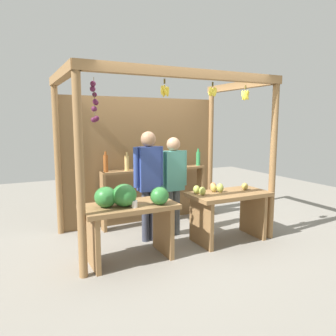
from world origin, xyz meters
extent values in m
plane|color=gray|center=(0.00, 0.00, 0.00)|extent=(12.00, 12.00, 0.00)
cylinder|color=olive|center=(-1.46, -0.85, 1.25)|extent=(0.10, 0.10, 2.50)
cylinder|color=olive|center=(1.46, -0.85, 1.25)|extent=(0.10, 0.10, 2.50)
cylinder|color=olive|center=(-1.46, 0.85, 1.25)|extent=(0.10, 0.10, 2.50)
cylinder|color=olive|center=(1.46, 0.85, 1.25)|extent=(0.10, 0.10, 2.50)
cube|color=olive|center=(0.00, -0.85, 2.44)|extent=(3.03, 0.12, 0.12)
cube|color=olive|center=(-1.46, 0.00, 2.44)|extent=(0.12, 1.80, 0.12)
cube|color=olive|center=(1.46, 0.00, 2.44)|extent=(0.12, 1.80, 0.12)
cube|color=brown|center=(0.00, 0.87, 1.12)|extent=(2.93, 0.04, 2.25)
cylinder|color=brown|center=(-0.37, -0.80, 2.33)|extent=(0.02, 0.02, 0.06)
ellipsoid|color=gold|center=(-0.32, -0.81, 2.20)|extent=(0.04, 0.07, 0.14)
ellipsoid|color=gold|center=(-0.35, -0.78, 2.20)|extent=(0.07, 0.07, 0.14)
ellipsoid|color=gold|center=(-0.37, -0.77, 2.23)|extent=(0.07, 0.04, 0.13)
ellipsoid|color=gold|center=(-0.40, -0.79, 2.22)|extent=(0.05, 0.06, 0.14)
ellipsoid|color=gold|center=(-0.40, -0.81, 2.21)|extent=(0.04, 0.05, 0.13)
ellipsoid|color=gold|center=(-0.38, -0.84, 2.21)|extent=(0.08, 0.05, 0.14)
ellipsoid|color=gold|center=(-0.34, -0.83, 2.20)|extent=(0.07, 0.06, 0.14)
cylinder|color=brown|center=(0.37, -0.79, 2.33)|extent=(0.02, 0.02, 0.06)
ellipsoid|color=yellow|center=(0.41, -0.79, 2.22)|extent=(0.04, 0.08, 0.12)
ellipsoid|color=yellow|center=(0.39, -0.77, 2.24)|extent=(0.06, 0.07, 0.12)
ellipsoid|color=yellow|center=(0.38, -0.75, 2.22)|extent=(0.06, 0.04, 0.12)
ellipsoid|color=yellow|center=(0.35, -0.75, 2.23)|extent=(0.07, 0.05, 0.12)
ellipsoid|color=yellow|center=(0.33, -0.78, 2.24)|extent=(0.04, 0.06, 0.12)
ellipsoid|color=yellow|center=(0.34, -0.80, 2.24)|extent=(0.05, 0.06, 0.12)
ellipsoid|color=yellow|center=(0.35, -0.81, 2.22)|extent=(0.06, 0.05, 0.12)
ellipsoid|color=yellow|center=(0.37, -0.82, 2.22)|extent=(0.06, 0.04, 0.12)
ellipsoid|color=yellow|center=(0.39, -0.81, 2.24)|extent=(0.06, 0.06, 0.12)
cylinder|color=brown|center=(1.03, -0.68, 2.33)|extent=(0.02, 0.02, 0.06)
ellipsoid|color=yellow|center=(1.07, -0.68, 2.21)|extent=(0.04, 0.08, 0.13)
ellipsoid|color=yellow|center=(1.05, -0.66, 2.20)|extent=(0.06, 0.07, 0.13)
ellipsoid|color=yellow|center=(1.03, -0.64, 2.23)|extent=(0.08, 0.05, 0.13)
ellipsoid|color=yellow|center=(1.01, -0.65, 2.20)|extent=(0.06, 0.05, 0.13)
ellipsoid|color=yellow|center=(0.99, -0.66, 2.23)|extent=(0.06, 0.08, 0.13)
ellipsoid|color=yellow|center=(1.00, -0.68, 2.20)|extent=(0.04, 0.07, 0.13)
ellipsoid|color=yellow|center=(1.01, -0.70, 2.20)|extent=(0.06, 0.05, 0.13)
ellipsoid|color=yellow|center=(1.03, -0.72, 2.20)|extent=(0.09, 0.04, 0.13)
ellipsoid|color=yellow|center=(1.05, -0.70, 2.23)|extent=(0.07, 0.07, 0.13)
cylinder|color=#4C422D|center=(-1.20, -0.56, 2.08)|extent=(0.01, 0.01, 0.55)
sphere|color=#511938|center=(-1.21, -0.57, 2.28)|extent=(0.07, 0.07, 0.07)
sphere|color=#511938|center=(-1.21, -0.55, 2.22)|extent=(0.07, 0.07, 0.07)
sphere|color=#47142D|center=(-1.19, -0.54, 2.15)|extent=(0.06, 0.06, 0.06)
sphere|color=#511938|center=(-1.19, -0.58, 2.07)|extent=(0.06, 0.06, 0.06)
sphere|color=#47142D|center=(-1.18, -0.55, 2.06)|extent=(0.07, 0.07, 0.07)
sphere|color=#511938|center=(-1.20, -0.54, 1.98)|extent=(0.07, 0.07, 0.07)
sphere|color=#47142D|center=(-1.18, -0.58, 1.87)|extent=(0.07, 0.07, 0.07)
sphere|color=#511938|center=(-1.22, -0.56, 1.85)|extent=(0.06, 0.06, 0.06)
sphere|color=#47142D|center=(-1.19, -0.57, 1.85)|extent=(0.06, 0.06, 0.06)
cube|color=olive|center=(-0.81, -0.64, 0.73)|extent=(1.23, 0.64, 0.06)
cube|color=olive|center=(-1.30, -0.64, 0.35)|extent=(0.06, 0.58, 0.70)
cube|color=olive|center=(-0.31, -0.64, 0.35)|extent=(0.06, 0.58, 0.70)
ellipsoid|color=#2D7533|center=(-0.89, -0.71, 0.90)|extent=(0.39, 0.39, 0.29)
ellipsoid|color=#2D7533|center=(-0.45, -0.82, 0.87)|extent=(0.26, 0.26, 0.23)
ellipsoid|color=#2D7533|center=(-1.11, -0.63, 0.89)|extent=(0.37, 0.37, 0.26)
cylinder|color=white|center=(-0.80, -0.82, 0.80)|extent=(0.07, 0.07, 0.09)
cube|color=olive|center=(0.81, -0.64, 0.73)|extent=(1.23, 0.64, 0.06)
cube|color=olive|center=(0.31, -0.64, 0.35)|extent=(0.06, 0.58, 0.70)
cube|color=olive|center=(1.30, -0.64, 0.35)|extent=(0.06, 0.58, 0.70)
ellipsoid|color=#B79E47|center=(1.14, -0.60, 0.81)|extent=(0.13, 0.13, 0.11)
ellipsoid|color=#A8B24C|center=(0.31, -0.50, 0.82)|extent=(0.14, 0.14, 0.13)
ellipsoid|color=#E07F47|center=(0.67, -0.41, 0.82)|extent=(0.13, 0.13, 0.13)
ellipsoid|color=#A8B24C|center=(0.69, -0.57, 0.82)|extent=(0.13, 0.13, 0.14)
ellipsoid|color=#A8B24C|center=(0.34, -0.62, 0.82)|extent=(0.12, 0.12, 0.13)
ellipsoid|color=#B79E47|center=(0.61, -0.51, 0.82)|extent=(0.13, 0.13, 0.12)
cube|color=olive|center=(-0.80, 0.64, 0.50)|extent=(0.05, 0.20, 1.00)
cube|color=olive|center=(1.10, 0.64, 0.50)|extent=(0.05, 0.20, 1.00)
cube|color=olive|center=(0.15, 0.64, 0.98)|extent=(1.90, 0.22, 0.04)
cylinder|color=#994C1E|center=(-0.74, 0.64, 1.14)|extent=(0.08, 0.08, 0.28)
cylinder|color=#994C1E|center=(-0.74, 0.64, 1.31)|extent=(0.03, 0.03, 0.06)
cylinder|color=#D8B266|center=(-0.38, 0.64, 1.13)|extent=(0.08, 0.08, 0.26)
cylinder|color=#D8B266|center=(-0.38, 0.64, 1.29)|extent=(0.04, 0.04, 0.06)
cylinder|color=#338C4C|center=(-0.03, 0.64, 1.12)|extent=(0.07, 0.07, 0.24)
cylinder|color=#338C4C|center=(-0.03, 0.64, 1.27)|extent=(0.03, 0.03, 0.06)
cylinder|color=#994C1E|center=(0.33, 0.64, 1.11)|extent=(0.07, 0.07, 0.22)
cylinder|color=#994C1E|center=(0.33, 0.64, 1.25)|extent=(0.03, 0.03, 0.06)
cylinder|color=silver|center=(0.68, 0.64, 1.12)|extent=(0.08, 0.08, 0.24)
cylinder|color=silver|center=(0.68, 0.64, 1.27)|extent=(0.03, 0.03, 0.06)
cylinder|color=#338C4C|center=(1.05, 0.64, 1.13)|extent=(0.08, 0.08, 0.26)
cylinder|color=#338C4C|center=(1.05, 0.64, 1.29)|extent=(0.03, 0.03, 0.06)
cylinder|color=#363948|center=(-0.35, -0.10, 0.39)|extent=(0.11, 0.11, 0.79)
cylinder|color=#363948|center=(-0.23, -0.10, 0.39)|extent=(0.11, 0.11, 0.79)
cube|color=#2D428C|center=(-0.29, -0.10, 1.12)|extent=(0.32, 0.19, 0.67)
cylinder|color=#2D428C|center=(-0.49, -0.10, 1.16)|extent=(0.08, 0.08, 0.60)
cylinder|color=#2D428C|center=(-0.09, -0.10, 1.16)|extent=(0.08, 0.08, 0.60)
sphere|color=#997051|center=(-0.29, -0.10, 1.57)|extent=(0.23, 0.23, 0.23)
cylinder|color=#505557|center=(0.10, -0.04, 0.37)|extent=(0.11, 0.11, 0.74)
cylinder|color=#505557|center=(0.22, -0.04, 0.37)|extent=(0.11, 0.11, 0.74)
cube|color=teal|center=(0.16, -0.04, 1.05)|extent=(0.32, 0.19, 0.63)
cylinder|color=teal|center=(-0.04, -0.04, 1.09)|extent=(0.08, 0.08, 0.56)
cylinder|color=teal|center=(0.36, -0.04, 1.09)|extent=(0.08, 0.08, 0.56)
sphere|color=tan|center=(0.16, -0.04, 1.48)|extent=(0.21, 0.21, 0.21)
camera|label=1|loc=(-2.20, -4.54, 1.83)|focal=34.68mm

